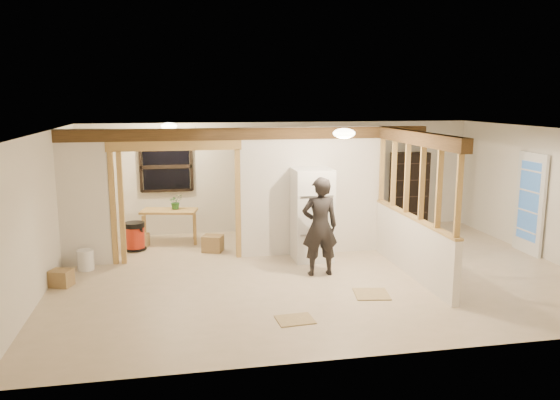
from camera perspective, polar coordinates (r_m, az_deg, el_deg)
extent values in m
cube|color=beige|center=(9.80, 3.82, -7.52)|extent=(9.00, 6.50, 0.01)
cube|color=white|center=(9.32, 4.01, 7.27)|extent=(9.00, 6.50, 0.01)
cube|color=silver|center=(12.61, 0.17, 2.46)|extent=(9.00, 0.01, 2.50)
cube|color=silver|center=(6.48, 11.24, -5.67)|extent=(9.00, 0.01, 2.50)
cube|color=silver|center=(9.42, -23.62, -1.25)|extent=(0.01, 6.50, 2.50)
cube|color=silver|center=(11.47, 26.22, 0.53)|extent=(0.01, 6.50, 2.50)
cube|color=silver|center=(10.49, -19.82, 0.15)|extent=(0.90, 0.12, 2.50)
cube|color=silver|center=(10.67, 3.32, 0.94)|extent=(2.80, 0.12, 2.50)
cube|color=tan|center=(10.38, -10.74, -0.34)|extent=(2.46, 0.14, 2.20)
cube|color=#50371B|center=(10.31, -3.14, 6.93)|extent=(7.00, 0.18, 0.22)
cube|color=#50371B|center=(9.50, 14.06, 6.31)|extent=(0.18, 3.30, 0.22)
cube|color=silver|center=(9.81, 13.57, -4.70)|extent=(0.12, 3.20, 1.00)
cube|color=tan|center=(9.58, 13.87, 2.01)|extent=(0.14, 3.20, 1.32)
cube|color=black|center=(12.26, -11.79, 3.42)|extent=(1.12, 0.10, 1.10)
cube|color=white|center=(11.78, 24.65, -0.34)|extent=(0.12, 0.86, 2.00)
ellipsoid|color=#FFEABF|center=(8.93, 6.71, 6.94)|extent=(0.36, 0.36, 0.16)
ellipsoid|color=#FFEABF|center=(11.31, -11.52, 7.57)|extent=(0.32, 0.32, 0.14)
ellipsoid|color=#FFD88C|center=(10.64, -8.79, 5.86)|extent=(0.07, 0.07, 0.07)
cube|color=white|center=(10.33, 3.37, -1.52)|extent=(0.72, 0.70, 1.74)
imported|color=black|center=(9.42, 4.19, -2.77)|extent=(0.64, 0.43, 1.73)
cube|color=tan|center=(11.80, -11.47, -2.73)|extent=(1.24, 0.80, 0.72)
imported|color=#2E6125|center=(11.75, -10.85, -0.17)|extent=(0.35, 0.33, 0.32)
cylinder|color=#B02713|center=(11.43, -14.93, -3.66)|extent=(0.55, 0.55, 0.58)
cube|color=black|center=(13.38, 13.35, 1.07)|extent=(0.89, 0.30, 1.77)
cylinder|color=white|center=(10.43, -19.66, -5.92)|extent=(0.37, 0.37, 0.37)
cube|color=olive|center=(11.06, -7.03, -4.53)|extent=(0.48, 0.45, 0.33)
cube|color=olive|center=(11.71, -14.34, -4.09)|extent=(0.36, 0.36, 0.27)
cube|color=olive|center=(9.71, -21.90, -7.58)|extent=(0.41, 0.38, 0.27)
cube|color=tan|center=(8.81, 9.54, -9.67)|extent=(0.61, 0.61, 0.02)
cube|color=tan|center=(7.76, 1.58, -12.39)|extent=(0.54, 0.44, 0.02)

